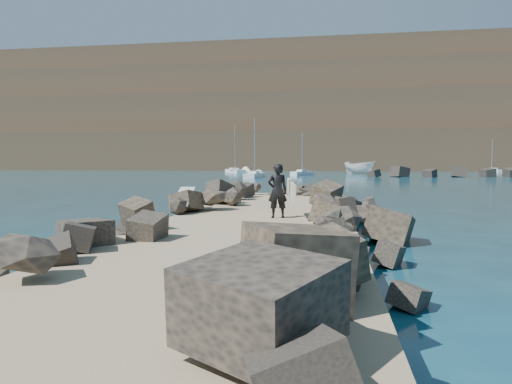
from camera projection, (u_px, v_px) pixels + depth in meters
ground at (261, 234)px, 15.29m from camera, size 800.00×800.00×0.00m
jetty at (251, 235)px, 13.30m from camera, size 6.00×26.00×0.60m
riprap_left at (162, 224)px, 14.24m from camera, size 2.60×22.00×1.00m
riprap_right at (351, 228)px, 13.32m from camera, size 2.60×22.00×1.00m
headland at (351, 124)px, 170.17m from camera, size 360.00×140.00×32.00m
surfboard_resting at (184, 199)px, 16.92m from camera, size 0.98×2.40×0.08m
boat_imported at (359, 167)px, 83.38m from camera, size 6.39×5.24×2.36m
surfer_with_board at (279, 191)px, 14.87m from camera, size 1.06×2.17×1.77m
sailboat_b at (302, 173)px, 74.68m from camera, size 3.60×5.73×7.06m
sailboat_a at (255, 175)px, 64.85m from camera, size 2.07×7.30×8.68m
sailboat_e at (235, 171)px, 91.69m from camera, size 5.61×8.17×9.89m
sailboat_f at (492, 171)px, 92.29m from camera, size 2.81×5.75×6.95m
headland_buildings at (372, 71)px, 160.15m from camera, size 137.50×30.50×5.00m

